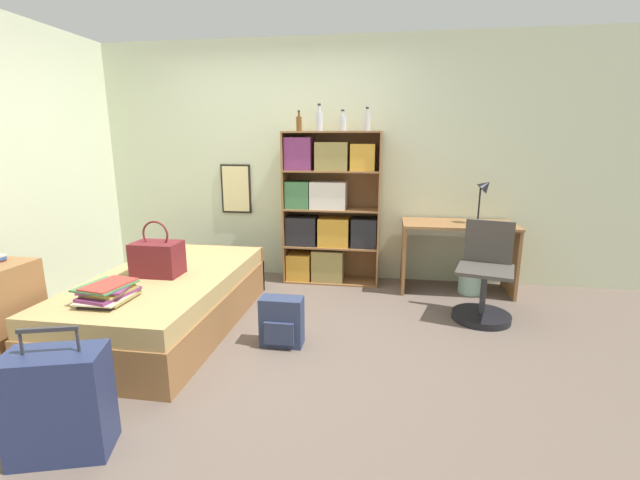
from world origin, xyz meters
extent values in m
plane|color=#66564C|center=(0.00, 0.00, 0.00)|extent=(14.00, 14.00, 0.00)
cube|color=beige|center=(0.00, 1.63, 1.30)|extent=(10.00, 0.06, 2.60)
cube|color=black|center=(-0.57, 1.59, 0.99)|extent=(0.35, 0.02, 0.55)
cube|color=beige|center=(-0.57, 1.58, 0.99)|extent=(0.31, 0.01, 0.51)
cube|color=olive|center=(-0.63, 0.00, 0.16)|extent=(1.08, 2.02, 0.32)
cube|color=tan|center=(-0.63, 0.00, 0.39)|extent=(1.05, 1.99, 0.15)
cube|color=olive|center=(-0.63, 0.99, 0.23)|extent=(1.08, 0.04, 0.46)
cube|color=maroon|center=(-0.68, -0.02, 0.60)|extent=(0.37, 0.25, 0.27)
torus|color=maroon|center=(-0.68, -0.02, 0.80)|extent=(0.22, 0.02, 0.22)
cube|color=#232328|center=(-0.72, -0.62, 0.47)|extent=(0.26, 0.35, 0.01)
cube|color=#99894C|center=(-0.71, -0.61, 0.48)|extent=(0.29, 0.31, 0.02)
cube|color=beige|center=(-0.71, -0.64, 0.50)|extent=(0.29, 0.36, 0.01)
cube|color=#7A336B|center=(-0.71, -0.62, 0.52)|extent=(0.30, 0.39, 0.02)
cube|color=#99894C|center=(-0.71, -0.62, 0.53)|extent=(0.29, 0.31, 0.02)
cube|color=gold|center=(-0.71, -0.62, 0.55)|extent=(0.27, 0.31, 0.01)
cube|color=#7A336B|center=(-0.72, -0.62, 0.56)|extent=(0.33, 0.31, 0.01)
cube|color=#427A4C|center=(-0.72, -0.63, 0.57)|extent=(0.34, 0.36, 0.01)
cube|color=#B2382D|center=(-0.70, -0.63, 0.59)|extent=(0.27, 0.36, 0.01)
cube|color=navy|center=(-0.41, -1.48, 0.27)|extent=(0.51, 0.37, 0.55)
cylinder|color=#2D2D33|center=(-0.53, -1.51, 0.61)|extent=(0.01, 0.01, 0.12)
cylinder|color=#2D2D33|center=(-0.29, -1.44, 0.61)|extent=(0.01, 0.01, 0.12)
cube|color=#2D2D33|center=(-0.41, -1.48, 0.67)|extent=(0.27, 0.10, 0.02)
cube|color=olive|center=(0.05, 1.41, 0.81)|extent=(0.02, 0.34, 1.63)
cube|color=olive|center=(1.06, 1.41, 0.81)|extent=(0.02, 0.34, 1.63)
cube|color=olive|center=(0.56, 1.58, 0.81)|extent=(1.03, 0.01, 1.63)
cube|color=olive|center=(0.56, 1.41, 0.01)|extent=(0.99, 0.34, 0.02)
cube|color=olive|center=(0.56, 1.41, 0.41)|extent=(0.99, 0.34, 0.02)
cube|color=olive|center=(0.56, 1.41, 0.81)|extent=(0.99, 0.34, 0.02)
cube|color=olive|center=(0.56, 1.41, 1.22)|extent=(0.99, 0.34, 0.02)
cube|color=olive|center=(0.56, 1.41, 1.62)|extent=(0.99, 0.34, 0.02)
cube|color=gold|center=(0.20, 1.39, 0.16)|extent=(0.26, 0.26, 0.29)
cube|color=#99894C|center=(0.52, 1.39, 0.19)|extent=(0.34, 0.26, 0.35)
cube|color=#232328|center=(0.24, 1.39, 0.57)|extent=(0.33, 0.26, 0.31)
cube|color=gold|center=(0.59, 1.39, 0.57)|extent=(0.33, 0.26, 0.30)
cube|color=#232328|center=(0.91, 1.39, 0.57)|extent=(0.27, 0.26, 0.31)
cube|color=#427A4C|center=(0.20, 1.39, 0.97)|extent=(0.25, 0.26, 0.29)
cube|color=silver|center=(0.53, 1.39, 0.97)|extent=(0.38, 0.26, 0.29)
cube|color=#7A336B|center=(0.21, 1.39, 1.40)|extent=(0.28, 0.26, 0.34)
cube|color=#99894C|center=(0.56, 1.39, 1.37)|extent=(0.34, 0.26, 0.29)
cube|color=gold|center=(0.88, 1.39, 1.36)|extent=(0.25, 0.26, 0.27)
cylinder|color=brown|center=(0.21, 1.40, 1.70)|extent=(0.06, 0.06, 0.15)
cylinder|color=brown|center=(0.21, 1.40, 1.80)|extent=(0.02, 0.02, 0.05)
cylinder|color=#232328|center=(0.21, 1.40, 1.83)|extent=(0.03, 0.03, 0.02)
cylinder|color=#B7BCC1|center=(0.43, 1.37, 1.72)|extent=(0.07, 0.07, 0.19)
cylinder|color=#B7BCC1|center=(0.43, 1.37, 1.85)|extent=(0.03, 0.03, 0.06)
cylinder|color=#232328|center=(0.43, 1.37, 1.89)|extent=(0.03, 0.03, 0.02)
cylinder|color=#B7BCC1|center=(0.67, 1.41, 1.70)|extent=(0.08, 0.08, 0.15)
cylinder|color=#B7BCC1|center=(0.67, 1.41, 1.80)|extent=(0.03, 0.03, 0.05)
cylinder|color=#232328|center=(0.67, 1.41, 1.83)|extent=(0.04, 0.04, 0.02)
cylinder|color=#B7BCC1|center=(0.91, 1.41, 1.71)|extent=(0.07, 0.07, 0.17)
cylinder|color=#B7BCC1|center=(0.91, 1.41, 1.82)|extent=(0.03, 0.03, 0.05)
cylinder|color=#232328|center=(0.91, 1.41, 1.85)|extent=(0.03, 0.03, 0.02)
cube|color=olive|center=(1.87, 1.31, 0.71)|extent=(1.12, 0.55, 0.02)
cube|color=olive|center=(1.33, 1.31, 0.35)|extent=(0.03, 0.51, 0.69)
cube|color=olive|center=(2.41, 1.31, 0.35)|extent=(0.03, 0.51, 0.69)
cylinder|color=black|center=(2.05, 1.31, 0.73)|extent=(0.15, 0.15, 0.02)
cylinder|color=black|center=(2.05, 1.31, 0.91)|extent=(0.02, 0.02, 0.34)
cone|color=black|center=(2.10, 1.31, 1.10)|extent=(0.16, 0.13, 0.16)
cylinder|color=black|center=(1.99, 0.55, 0.03)|extent=(0.50, 0.50, 0.06)
cylinder|color=#333338|center=(1.99, 0.55, 0.22)|extent=(0.05, 0.05, 0.44)
cube|color=#47423D|center=(1.99, 0.55, 0.46)|extent=(0.56, 0.56, 0.03)
cube|color=#47423D|center=(2.05, 0.76, 0.66)|extent=(0.40, 0.15, 0.38)
cube|color=#2D3856|center=(0.38, -0.17, 0.19)|extent=(0.32, 0.16, 0.38)
cube|color=#2D3856|center=(0.38, -0.26, 0.13)|extent=(0.23, 0.03, 0.17)
cylinder|color=#99C1B2|center=(2.03, 1.25, 0.12)|extent=(0.25, 0.25, 0.24)
camera|label=1|loc=(1.14, -3.11, 1.53)|focal=24.00mm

